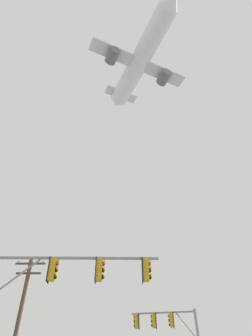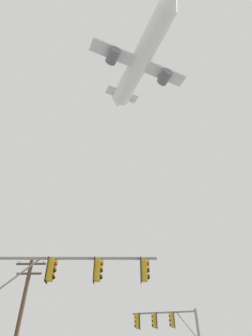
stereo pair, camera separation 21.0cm
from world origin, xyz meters
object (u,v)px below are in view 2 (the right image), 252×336
at_px(utility_pole, 20,319).
at_px(airplane, 141,60).
at_px(signal_pole_far, 171,330).
at_px(signal_pole_near, 55,284).

distance_m(utility_pole, airplane, 44.59).
height_order(signal_pole_far, airplane, airplane).
distance_m(signal_pole_near, utility_pole, 9.32).
xyz_separation_m(signal_pole_near, signal_pole_far, (5.86, 10.30, -0.26)).
relative_size(signal_pole_far, utility_pole, 0.64).
bearing_deg(signal_pole_far, signal_pole_near, -119.62).
xyz_separation_m(signal_pole_far, airplane, (-0.57, 5.25, 43.35)).
height_order(signal_pole_near, signal_pole_far, signal_pole_near).
bearing_deg(utility_pole, signal_pole_near, -63.09).
bearing_deg(airplane, utility_pole, -142.70).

